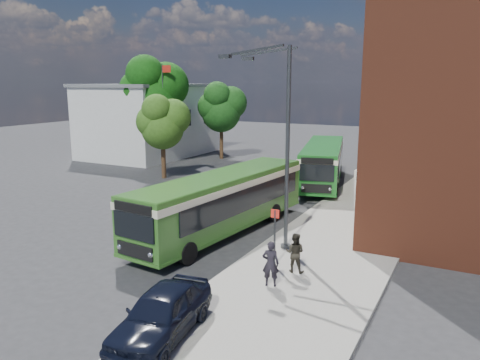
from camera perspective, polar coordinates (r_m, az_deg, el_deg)
The scene contains 15 objects.
ground at distance 25.43m, azimuth -3.71°, elevation -5.30°, with size 120.00×120.00×0.00m, color #2B2B2D.
pavement at distance 30.23m, azimuth 15.88°, elevation -2.80°, with size 6.00×48.00×0.15m, color gray.
kerb_line at distance 30.96m, azimuth 10.34°, elevation -2.33°, with size 0.12×48.00×0.01m, color beige.
white_building at distance 49.54m, azimuth -10.94°, elevation 7.22°, with size 9.40×13.40×7.30m.
flagpole at distance 42.13m, azimuth -9.25°, elevation 8.24°, with size 0.95×0.10×9.00m.
street_lamp at distance 20.49m, azimuth 4.87°, elevation 4.24°, with size 2.96×2.38×9.00m.
bus_stop_sign at distance 18.96m, azimuth 4.26°, elevation -6.58°, with size 0.35×0.08×2.52m.
bus_front at distance 23.26m, azimuth -2.15°, elevation -2.23°, with size 3.77×12.32×3.02m.
bus_rear at distance 35.12m, azimuth 10.07°, elevation 2.41°, with size 5.21×11.75×3.02m.
parked_car at distance 14.38m, azimuth -9.53°, elevation -15.71°, with size 1.73×4.29×1.46m, color black.
pedestrian_a at distance 17.35m, azimuth 3.75°, elevation -10.13°, with size 0.62×0.41×1.71m, color black.
pedestrian_b at distance 18.65m, azimuth 6.71°, elevation -8.79°, with size 0.77×0.60×1.58m, color black.
tree_left at distance 36.98m, azimuth -9.44°, elevation 7.04°, with size 3.92×3.73×6.62m.
tree_mid at distance 43.99m, azimuth -10.60°, elevation 10.64°, with size 5.85×5.56×9.87m.
tree_right at distance 46.10m, azimuth -2.29°, elevation 8.91°, with size 4.47×4.25×7.55m.
Camera 1 is at (12.62, -20.76, 7.50)m, focal length 35.00 mm.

